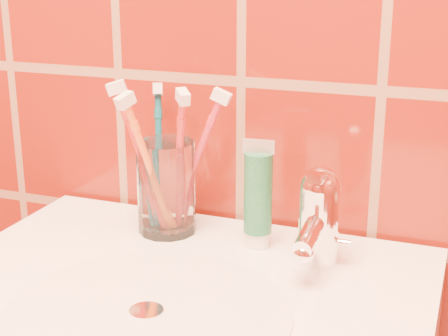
% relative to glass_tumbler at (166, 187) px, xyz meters
% --- Properties ---
extents(glass_tumbler, '(0.10, 0.10, 0.12)m').
position_rel_glass_tumbler_xyz_m(glass_tumbler, '(0.00, 0.00, 0.00)').
color(glass_tumbler, white).
rests_on(glass_tumbler, pedestal_sink).
extents(toothpaste_tube, '(0.04, 0.04, 0.14)m').
position_rel_glass_tumbler_xyz_m(toothpaste_tube, '(0.13, -0.01, 0.00)').
color(toothpaste_tube, white).
rests_on(toothpaste_tube, pedestal_sink).
extents(faucet, '(0.05, 0.11, 0.12)m').
position_rel_glass_tumbler_xyz_m(faucet, '(0.21, -0.03, 0.00)').
color(faucet, white).
rests_on(faucet, pedestal_sink).
extents(toothbrush_0, '(0.11, 0.12, 0.21)m').
position_rel_glass_tumbler_xyz_m(toothbrush_0, '(0.02, -0.01, 0.04)').
color(toothbrush_0, red).
rests_on(toothbrush_0, glass_tumbler).
extents(toothbrush_1, '(0.11, 0.10, 0.19)m').
position_rel_glass_tumbler_xyz_m(toothbrush_1, '(0.04, 0.01, 0.03)').
color(toothbrush_1, '#BF283E').
rests_on(toothbrush_1, glass_tumbler).
extents(toothbrush_2, '(0.13, 0.11, 0.22)m').
position_rel_glass_tumbler_xyz_m(toothbrush_2, '(-0.02, -0.02, 0.04)').
color(toothbrush_2, red).
rests_on(toothbrush_2, glass_tumbler).
extents(toothbrush_3, '(0.10, 0.15, 0.21)m').
position_rel_glass_tumbler_xyz_m(toothbrush_3, '(-0.02, 0.02, 0.03)').
color(toothbrush_3, '#0C546C').
rests_on(toothbrush_3, glass_tumbler).
extents(toothbrush_4, '(0.11, 0.16, 0.22)m').
position_rel_glass_tumbler_xyz_m(toothbrush_4, '(-0.00, -0.04, 0.04)').
color(toothbrush_4, orange).
rests_on(toothbrush_4, glass_tumbler).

